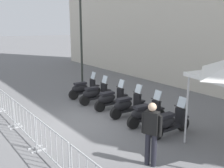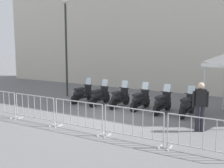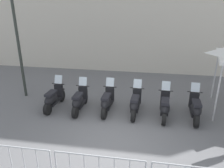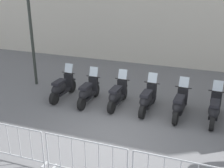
% 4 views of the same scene
% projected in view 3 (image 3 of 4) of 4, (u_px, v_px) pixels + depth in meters
% --- Properties ---
extents(ground_plane, '(120.00, 120.00, 0.00)m').
position_uv_depth(ground_plane, '(114.00, 141.00, 7.06)').
color(ground_plane, slate).
extents(motorcycle_0, '(0.62, 1.72, 1.24)m').
position_uv_depth(motorcycle_0, '(53.00, 98.00, 8.99)').
color(motorcycle_0, black).
rests_on(motorcycle_0, ground).
extents(motorcycle_1, '(0.67, 1.71, 1.24)m').
position_uv_depth(motorcycle_1, '(79.00, 101.00, 8.77)').
color(motorcycle_1, black).
rests_on(motorcycle_1, ground).
extents(motorcycle_2, '(0.65, 1.72, 1.24)m').
position_uv_depth(motorcycle_2, '(107.00, 102.00, 8.69)').
color(motorcycle_2, black).
rests_on(motorcycle_2, ground).
extents(motorcycle_3, '(0.63, 1.72, 1.24)m').
position_uv_depth(motorcycle_3, '(135.00, 104.00, 8.53)').
color(motorcycle_3, black).
rests_on(motorcycle_3, ground).
extents(motorcycle_4, '(0.62, 1.72, 1.24)m').
position_uv_depth(motorcycle_4, '(165.00, 106.00, 8.31)').
color(motorcycle_4, black).
rests_on(motorcycle_4, ground).
extents(motorcycle_5, '(0.63, 1.72, 1.24)m').
position_uv_depth(motorcycle_5, '(195.00, 108.00, 8.17)').
color(motorcycle_5, black).
rests_on(motorcycle_5, ground).
extents(barrier_segment_1, '(2.01, 0.82, 1.07)m').
position_uv_depth(barrier_segment_1, '(12.00, 165.00, 5.31)').
color(barrier_segment_1, '#B2B5B7').
rests_on(barrier_segment_1, ground).
extents(street_lamp, '(0.36, 0.36, 5.47)m').
position_uv_depth(street_lamp, '(15.00, 21.00, 9.14)').
color(street_lamp, '#2D332D').
rests_on(street_lamp, ground).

